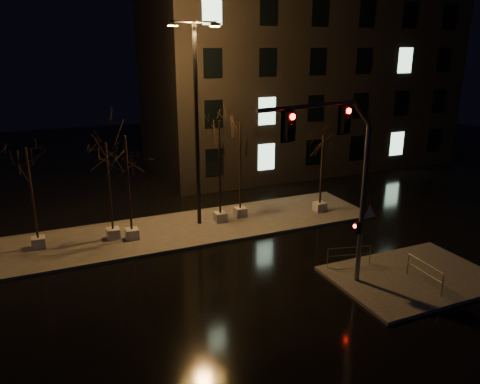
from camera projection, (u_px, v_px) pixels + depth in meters
name	position (u px, v px, depth m)	size (l,w,h in m)	color
ground	(226.00, 276.00, 20.93)	(90.00, 90.00, 0.00)	black
median	(186.00, 229.00, 26.16)	(22.00, 5.00, 0.15)	#43403C
sidewalk_corner	(412.00, 277.00, 20.72)	(7.00, 5.00, 0.15)	#43403C
building	(299.00, 75.00, 39.79)	(25.00, 12.00, 15.00)	black
tree_0	(29.00, 171.00, 22.39)	(1.80, 1.80, 5.29)	#BAB7AE
tree_1	(107.00, 165.00, 23.53)	(1.80, 1.80, 5.28)	#BAB7AE
tree_2	(127.00, 159.00, 23.39)	(1.80, 1.80, 5.66)	#BAB7AE
tree_3	(219.00, 144.00, 25.73)	(1.80, 1.80, 6.03)	#BAB7AE
tree_4	(240.00, 144.00, 26.60)	(1.80, 1.80, 5.77)	#BAB7AE
tree_5	(322.00, 153.00, 27.74)	(1.80, 1.80, 4.83)	#BAB7AE
traffic_signal_mast	(344.00, 170.00, 18.11)	(6.30, 1.18, 7.78)	slate
streetlight_main	(196.00, 113.00, 24.95)	(2.74, 0.55, 10.94)	black
guard_rail_a	(349.00, 253.00, 21.51)	(2.07, 0.53, 0.92)	slate
guard_rail_b	(425.00, 270.00, 19.75)	(0.15, 2.12, 1.00)	slate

